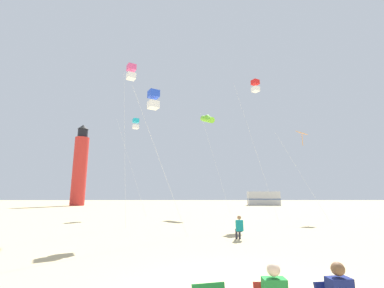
% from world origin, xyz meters
% --- Properties ---
extents(kite_flyer_standing, '(0.35, 0.52, 1.16)m').
position_xyz_m(kite_flyer_standing, '(1.41, 7.22, 0.61)').
color(kite_flyer_standing, '#147F84').
rests_on(kite_flyer_standing, ground).
extents(kite_box_scarlet, '(2.94, 2.61, 12.82)m').
position_xyz_m(kite_box_scarlet, '(5.18, 16.90, 12.22)').
color(kite_box_scarlet, silver).
rests_on(kite_box_scarlet, ground).
extents(kite_box_cyan, '(3.42, 2.18, 10.50)m').
position_xyz_m(kite_box_cyan, '(-7.02, 21.96, 9.91)').
color(kite_box_cyan, silver).
rests_on(kite_box_cyan, ground).
extents(kite_tube_lime, '(3.24, 3.60, 11.56)m').
position_xyz_m(kite_tube_lime, '(1.06, 23.13, 10.85)').
color(kite_tube_lime, silver).
rests_on(kite_tube_lime, ground).
extents(kite_box_blue, '(2.96, 2.53, 8.45)m').
position_xyz_m(kite_box_blue, '(-3.24, 9.05, 7.86)').
color(kite_box_blue, silver).
rests_on(kite_box_blue, ground).
extents(kite_box_rainbow, '(0.90, 0.90, 11.80)m').
position_xyz_m(kite_box_rainbow, '(-5.42, 12.15, 11.20)').
color(kite_box_rainbow, silver).
rests_on(kite_box_rainbow, ground).
extents(kite_diamond_orange, '(3.30, 3.30, 8.01)m').
position_xyz_m(kite_diamond_orange, '(9.39, 17.34, 7.50)').
color(kite_diamond_orange, silver).
rests_on(kite_diamond_orange, ground).
extents(lighthouse_distant, '(2.80, 2.80, 16.80)m').
position_xyz_m(lighthouse_distant, '(-23.64, 47.70, 7.84)').
color(lighthouse_distant, red).
rests_on(lighthouse_distant, ground).
extents(rv_van_silver, '(6.55, 2.65, 2.80)m').
position_xyz_m(rv_van_silver, '(14.36, 48.76, 1.39)').
color(rv_van_silver, '#B7BABF').
rests_on(rv_van_silver, ground).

